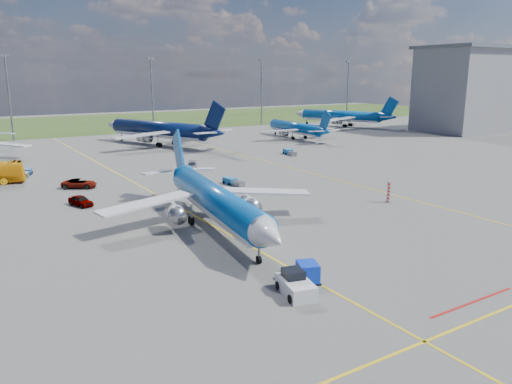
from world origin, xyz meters
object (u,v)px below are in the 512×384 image
pushback_tug (295,285)px  service_car_a (81,201)px  main_airliner (216,228)px  service_car_b (79,183)px  bg_jet_n (159,145)px  baggage_tug_c (26,173)px  bg_jet_ene (340,126)px  baggage_tug_w (233,182)px  service_car_c (192,165)px  baggage_tug_e (290,152)px  bg_jet_ne (295,138)px  uld_container (308,272)px  warning_post (389,192)px

pushback_tug → service_car_a: bearing=115.4°
main_airliner → service_car_b: 31.38m
service_car_a → main_airliner: bearing=-78.1°
bg_jet_n → main_airliner: bearing=52.0°
baggage_tug_c → service_car_b: bearing=-53.4°
bg_jet_ene → baggage_tug_w: bearing=14.2°
pushback_tug → service_car_c: 57.85m
service_car_a → service_car_c: 30.10m
service_car_a → baggage_tug_e: bearing=4.4°
service_car_c → bg_jet_ne: bearing=58.8°
bg_jet_n → service_car_c: bearing=57.0°
uld_container → service_car_c: size_ratio=0.47×
bg_jet_ene → uld_container: (-91.77, -100.08, 0.84)m
service_car_c → main_airliner: bearing=-83.6°
main_airliner → service_car_c: 38.51m
bg_jet_ne → baggage_tug_c: size_ratio=6.77×
bg_jet_n → bg_jet_ne: (37.51, -7.39, 0.00)m
uld_container → bg_jet_ene: bearing=69.2°
service_car_a → bg_jet_n: bearing=40.3°
bg_jet_ne → uld_container: size_ratio=15.73×
warning_post → baggage_tug_c: (-40.27, 47.62, -1.01)m
bg_jet_ene → bg_jet_n: bearing=-15.4°
bg_jet_ne → baggage_tug_c: (-72.12, -17.80, 0.49)m
uld_container → service_car_c: 55.75m
main_airliner → bg_jet_n: bearing=82.3°
main_airliner → service_car_b: size_ratio=6.95×
bg_jet_ene → service_car_c: 90.37m
warning_post → service_car_c: size_ratio=0.68×
bg_jet_n → pushback_tug: bg_jet_n is taller
bg_jet_ene → warning_post: bearing=27.6°
warning_post → baggage_tug_c: bearing=130.2°
warning_post → bg_jet_ene: bearing=52.2°
bg_jet_n → main_airliner: (-20.40, -70.69, 0.00)m
bg_jet_ene → baggage_tug_c: bearing=-5.5°
service_car_c → baggage_tug_c: bearing=-171.7°
baggage_tug_c → baggage_tug_e: bearing=10.6°
service_car_a → service_car_b: 11.69m
warning_post → bg_jet_ene: (65.30, 84.26, -1.50)m
pushback_tug → baggage_tug_w: pushback_tug is taller
uld_container → service_car_c: bearing=97.1°
bg_jet_n → uld_container: 91.04m
main_airliner → baggage_tug_c: 47.67m
warning_post → main_airliner: bearing=175.4°
service_car_a → baggage_tug_e: size_ratio=0.81×
baggage_tug_c → baggage_tug_w: bearing=-27.2°
bg_jet_ene → pushback_tug: (-94.21, -101.58, 0.78)m
bg_jet_n → uld_container: bg_jet_n is taller
uld_container → service_car_a: uld_container is taller
bg_jet_ene → service_car_a: bg_jet_ene is taller
bg_jet_n → bg_jet_ene: bg_jet_n is taller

